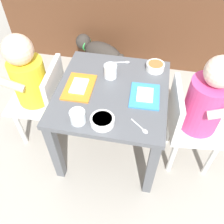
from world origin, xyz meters
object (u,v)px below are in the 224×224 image
water_cup_left (110,72)px  veggie_bowl_far (155,66)px  seated_child_right (203,105)px  water_cup_right (78,117)px  cereal_bowl_left_side (102,121)px  seated_child_left (31,80)px  spoon_by_left_tray (141,128)px  spoon_by_right_tray (123,62)px  food_tray_right (145,96)px  dining_table (112,102)px  food_tray_left (79,87)px  dog (100,53)px

water_cup_left → veggie_bowl_far: (0.22, 0.10, -0.01)m
seated_child_right → water_cup_right: seated_child_right is taller
water_cup_left → cereal_bowl_left_side: bearing=-85.0°
seated_child_left → water_cup_right: (0.33, -0.24, 0.05)m
seated_child_left → spoon_by_left_tray: bearing=-20.6°
spoon_by_left_tray → water_cup_left: bearing=122.2°
seated_child_left → spoon_by_right_tray: seated_child_left is taller
seated_child_left → food_tray_right: size_ratio=3.90×
seated_child_right → water_cup_right: (-0.54, -0.22, 0.04)m
dining_table → spoon_by_right_tray: 0.24m
veggie_bowl_far → seated_child_right: bearing=-40.2°
dining_table → water_cup_right: 0.27m
water_cup_left → spoon_by_left_tray: size_ratio=0.82×
food_tray_right → seated_child_right: bearing=2.3°
water_cup_right → food_tray_left: bearing=105.1°
water_cup_left → cereal_bowl_left_side: (0.03, -0.31, -0.01)m
dining_table → seated_child_left: seated_child_left is taller
water_cup_right → spoon_by_right_tray: 0.46m
dining_table → food_tray_left: size_ratio=2.81×
water_cup_right → veggie_bowl_far: size_ratio=0.72×
dog → water_cup_left: bearing=-71.1°
veggie_bowl_far → spoon_by_left_tray: bearing=-93.8°
food_tray_right → spoon_by_right_tray: bearing=121.4°
seated_child_right → cereal_bowl_left_side: (-0.43, -0.21, 0.04)m
seated_child_left → spoon_by_left_tray: size_ratio=8.17×
spoon_by_right_tray → water_cup_right: bearing=-105.0°
food_tray_left → water_cup_right: bearing=-74.9°
dining_table → food_tray_left: (-0.16, -0.01, 0.09)m
veggie_bowl_far → cereal_bowl_left_side: (-0.19, -0.41, -0.00)m
water_cup_left → cereal_bowl_left_side: 0.31m
seated_child_left → seated_child_right: bearing=-1.4°
seated_child_right → dog: (-0.65, 0.67, -0.25)m
seated_child_right → food_tray_left: size_ratio=3.52×
veggie_bowl_far → water_cup_left: bearing=-155.0°
food_tray_right → dog: bearing=119.3°
food_tray_left → cereal_bowl_left_side: 0.26m
seated_child_left → spoon_by_left_tray: seated_child_left is taller
water_cup_left → spoon_by_left_tray: 0.36m
dog → water_cup_left: water_cup_left is taller
food_tray_left → spoon_by_right_tray: 0.30m
food_tray_left → dog: bearing=95.1°
seated_child_right → cereal_bowl_left_side: size_ratio=6.81×
veggie_bowl_far → dining_table: bearing=-133.8°
food_tray_right → veggie_bowl_far: (0.03, 0.21, 0.01)m
food_tray_left → food_tray_right: (0.32, 0.00, 0.00)m
dining_table → water_cup_right: bearing=-115.4°
spoon_by_left_tray → spoon_by_right_tray: 0.46m
dining_table → food_tray_right: (0.16, -0.01, 0.09)m
veggie_bowl_far → spoon_by_right_tray: (-0.18, 0.03, -0.02)m
dog → food_tray_left: 0.73m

